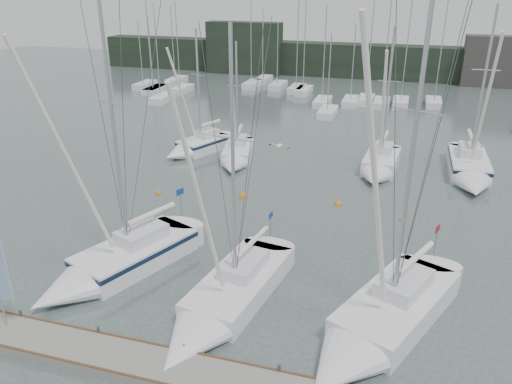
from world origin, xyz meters
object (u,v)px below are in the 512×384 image
sailboat_near_center (218,309)px  sailboat_mid_a (194,147)px  sailboat_near_left (108,267)px  buoy_d (338,204)px  buoy_c (159,194)px  buoy_a (243,196)px  sailboat_mid_b (236,157)px  buoy_b (403,221)px  sailboat_mid_d (470,171)px  sailboat_near_right (373,330)px  sailboat_mid_c (379,167)px

sailboat_near_center → sailboat_mid_a: (-10.26, 21.30, 0.09)m
sailboat_near_left → buoy_d: size_ratio=27.82×
buoy_c → buoy_a: bearing=11.7°
buoy_c → sailboat_mid_b: bearing=67.3°
sailboat_near_left → buoy_d: 16.18m
buoy_b → buoy_d: size_ratio=0.85×
sailboat_near_left → buoy_b: (14.55, 11.24, -0.62)m
sailboat_mid_d → buoy_b: bearing=-118.1°
sailboat_mid_a → buoy_c: size_ratio=25.41×
buoy_a → buoy_b: buoy_a is taller
sailboat_mid_d → buoy_c: size_ratio=30.60×
sailboat_mid_d → buoy_a: size_ratio=23.77×
sailboat_near_left → sailboat_near_center: (6.64, -1.51, -0.12)m
buoy_d → buoy_b: bearing=-16.9°
sailboat_mid_d → buoy_c: bearing=-156.9°
sailboat_mid_a → buoy_d: bearing=-3.7°
sailboat_near_left → sailboat_near_right: bearing=17.3°
sailboat_mid_d → buoy_a: 17.82m
sailboat_near_left → sailboat_near_center: size_ratio=1.09×
sailboat_near_center → sailboat_mid_a: 23.64m
sailboat_near_center → sailboat_mid_b: (-5.92, 20.10, 0.02)m
sailboat_mid_a → buoy_a: sailboat_mid_a is taller
sailboat_mid_c → buoy_a: sailboat_mid_c is taller
sailboat_mid_d → sailboat_mid_a: bearing=-179.3°
sailboat_mid_c → buoy_c: bearing=-145.8°
sailboat_mid_c → sailboat_mid_b: bearing=-172.1°
sailboat_mid_a → sailboat_mid_c: 16.06m
sailboat_near_center → buoy_b: size_ratio=29.88×
sailboat_mid_a → buoy_a: bearing=-23.8°
buoy_a → buoy_c: 6.14m
sailboat_near_right → sailboat_mid_d: 22.06m
sailboat_mid_d → buoy_a: bearing=-152.9°
sailboat_mid_c → sailboat_mid_d: size_ratio=0.87×
sailboat_mid_d → buoy_a: sailboat_mid_d is taller
sailboat_mid_b → sailboat_mid_c: sailboat_mid_c is taller
buoy_d → sailboat_near_left: bearing=-129.0°
sailboat_near_center → buoy_c: (-9.20, 12.26, -0.50)m
buoy_c → buoy_d: size_ratio=0.82×
sailboat_near_left → sailboat_mid_b: bearing=109.8°
sailboat_mid_a → sailboat_near_right: bearing=-26.6°
sailboat_near_center → sailboat_near_right: (6.93, 0.39, 0.09)m
sailboat_near_left → sailboat_mid_b: sailboat_near_left is taller
sailboat_near_left → buoy_d: sailboat_near_left is taller
sailboat_mid_b → buoy_a: (2.74, -6.59, -0.51)m
sailboat_mid_c → sailboat_mid_d: (6.84, 0.93, 0.05)m
sailboat_mid_a → buoy_a: size_ratio=19.74×
sailboat_mid_c → sailboat_mid_d: bearing=12.4°
buoy_b → sailboat_near_center: bearing=-121.8°
sailboat_mid_c → buoy_a: 11.56m
buoy_a → sailboat_near_right: bearing=-52.4°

